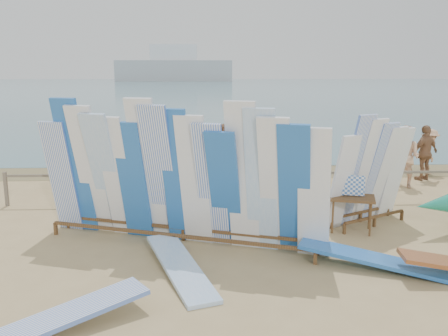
{
  "coord_description": "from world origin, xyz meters",
  "views": [
    {
      "loc": [
        -0.87,
        -9.18,
        3.42
      ],
      "look_at": [
        -0.37,
        1.97,
        1.17
      ],
      "focal_mm": 38.0,
      "sensor_mm": 36.0,
      "label": 1
    }
  ],
  "objects_px": {
    "vendor_table": "(351,213)",
    "beachgoer_3": "(197,156)",
    "beachgoer_0": "(110,167)",
    "beachgoer_2": "(171,159)",
    "beachgoer_6": "(259,158)",
    "beachgoer_4": "(225,154)",
    "beach_chair_right": "(275,183)",
    "beachgoer_9": "(430,152)",
    "flat_board_a": "(180,273)",
    "stroller": "(274,181)",
    "flat_board_d": "(375,269)",
    "beachgoer_extra_1": "(96,152)",
    "beach_chair_left": "(223,188)",
    "beachgoer_5": "(265,153)",
    "beachgoer_7": "(300,161)",
    "flat_board_e": "(52,333)",
    "beachgoer_10": "(425,153)",
    "beachgoer_1": "(69,160)",
    "beachgoer_8": "(405,157)",
    "side_surfboard_rack": "(370,176)",
    "beachgoer_11": "(77,149)",
    "main_surfboard_rack": "(177,181)"
  },
  "relations": [
    {
      "from": "vendor_table",
      "to": "beachgoer_3",
      "type": "distance_m",
      "value": 5.67
    },
    {
      "from": "beachgoer_0",
      "to": "beachgoer_2",
      "type": "relative_size",
      "value": 0.92
    },
    {
      "from": "beachgoer_6",
      "to": "beachgoer_4",
      "type": "bearing_deg",
      "value": 170.77
    },
    {
      "from": "beach_chair_right",
      "to": "beachgoer_9",
      "type": "xyz_separation_m",
      "value": [
        5.67,
        2.43,
        0.49
      ]
    },
    {
      "from": "flat_board_a",
      "to": "stroller",
      "type": "distance_m",
      "value": 5.65
    },
    {
      "from": "flat_board_d",
      "to": "beachgoer_4",
      "type": "relative_size",
      "value": 1.42
    },
    {
      "from": "beachgoer_extra_1",
      "to": "beachgoer_6",
      "type": "xyz_separation_m",
      "value": [
        5.14,
        -1.48,
        0.04
      ]
    },
    {
      "from": "beach_chair_left",
      "to": "beachgoer_5",
      "type": "bearing_deg",
      "value": 70.56
    },
    {
      "from": "stroller",
      "to": "beachgoer_7",
      "type": "distance_m",
      "value": 1.66
    },
    {
      "from": "vendor_table",
      "to": "beachgoer_2",
      "type": "relative_size",
      "value": 0.68
    },
    {
      "from": "vendor_table",
      "to": "flat_board_e",
      "type": "relative_size",
      "value": 0.46
    },
    {
      "from": "beachgoer_3",
      "to": "beachgoer_2",
      "type": "bearing_deg",
      "value": -149.8
    },
    {
      "from": "beachgoer_2",
      "to": "beachgoer_10",
      "type": "bearing_deg",
      "value": 26.63
    },
    {
      "from": "beachgoer_1",
      "to": "beachgoer_3",
      "type": "xyz_separation_m",
      "value": [
        3.8,
        0.28,
        0.02
      ]
    },
    {
      "from": "beachgoer_8",
      "to": "beachgoer_4",
      "type": "height_order",
      "value": "beachgoer_4"
    },
    {
      "from": "side_surfboard_rack",
      "to": "beachgoer_4",
      "type": "distance_m",
      "value": 5.14
    },
    {
      "from": "beachgoer_extra_1",
      "to": "beachgoer_7",
      "type": "xyz_separation_m",
      "value": [
        6.45,
        -1.16,
        -0.11
      ]
    },
    {
      "from": "flat_board_a",
      "to": "beachgoer_3",
      "type": "distance_m",
      "value": 6.63
    },
    {
      "from": "beach_chair_left",
      "to": "beachgoer_0",
      "type": "relative_size",
      "value": 0.58
    },
    {
      "from": "stroller",
      "to": "beachgoer_11",
      "type": "relative_size",
      "value": 0.72
    },
    {
      "from": "main_surfboard_rack",
      "to": "beachgoer_11",
      "type": "height_order",
      "value": "main_surfboard_rack"
    },
    {
      "from": "beachgoer_0",
      "to": "beachgoer_3",
      "type": "height_order",
      "value": "beachgoer_3"
    },
    {
      "from": "main_surfboard_rack",
      "to": "beachgoer_2",
      "type": "relative_size",
      "value": 3.13
    },
    {
      "from": "beachgoer_10",
      "to": "beachgoer_7",
      "type": "distance_m",
      "value": 4.19
    },
    {
      "from": "beachgoer_4",
      "to": "beachgoer_10",
      "type": "bearing_deg",
      "value": 140.02
    },
    {
      "from": "main_surfboard_rack",
      "to": "beach_chair_left",
      "type": "relative_size",
      "value": 5.93
    },
    {
      "from": "vendor_table",
      "to": "beachgoer_1",
      "type": "xyz_separation_m",
      "value": [
        -7.21,
        4.23,
        0.47
      ]
    },
    {
      "from": "beach_chair_right",
      "to": "beachgoer_3",
      "type": "relative_size",
      "value": 0.54
    },
    {
      "from": "beach_chair_left",
      "to": "beachgoer_7",
      "type": "relative_size",
      "value": 0.63
    },
    {
      "from": "side_surfboard_rack",
      "to": "stroller",
      "type": "xyz_separation_m",
      "value": [
        -1.76,
        2.6,
        -0.69
      ]
    },
    {
      "from": "beachgoer_6",
      "to": "beachgoer_0",
      "type": "bearing_deg",
      "value": -150.34
    },
    {
      "from": "flat_board_d",
      "to": "vendor_table",
      "type": "bearing_deg",
      "value": 18.53
    },
    {
      "from": "beachgoer_5",
      "to": "stroller",
      "type": "bearing_deg",
      "value": -23.31
    },
    {
      "from": "flat_board_a",
      "to": "beachgoer_extra_1",
      "type": "bearing_deg",
      "value": 92.99
    },
    {
      "from": "beachgoer_10",
      "to": "beachgoer_1",
      "type": "height_order",
      "value": "beachgoer_10"
    },
    {
      "from": "beachgoer_9",
      "to": "beachgoer_5",
      "type": "xyz_separation_m",
      "value": [
        -5.77,
        -0.66,
        0.11
      ]
    },
    {
      "from": "beachgoer_2",
      "to": "beachgoer_11",
      "type": "bearing_deg",
      "value": 159.89
    },
    {
      "from": "stroller",
      "to": "beachgoer_extra_1",
      "type": "height_order",
      "value": "beachgoer_extra_1"
    },
    {
      "from": "beachgoer_1",
      "to": "vendor_table",
      "type": "bearing_deg",
      "value": 123.88
    },
    {
      "from": "stroller",
      "to": "beachgoer_1",
      "type": "height_order",
      "value": "beachgoer_1"
    },
    {
      "from": "beachgoer_7",
      "to": "beachgoer_5",
      "type": "relative_size",
      "value": 0.88
    },
    {
      "from": "beachgoer_9",
      "to": "beachgoer_2",
      "type": "distance_m",
      "value": 8.91
    },
    {
      "from": "beachgoer_7",
      "to": "flat_board_d",
      "type": "bearing_deg",
      "value": 173.9
    },
    {
      "from": "stroller",
      "to": "flat_board_a",
      "type": "bearing_deg",
      "value": -94.73
    },
    {
      "from": "beachgoer_1",
      "to": "beachgoer_5",
      "type": "relative_size",
      "value": 1.01
    },
    {
      "from": "beach_chair_left",
      "to": "beachgoer_7",
      "type": "xyz_separation_m",
      "value": [
        2.43,
        1.39,
        0.49
      ]
    },
    {
      "from": "beachgoer_9",
      "to": "beachgoer_7",
      "type": "bearing_deg",
      "value": 127.3
    },
    {
      "from": "beachgoer_extra_1",
      "to": "beachgoer_2",
      "type": "distance_m",
      "value": 2.95
    },
    {
      "from": "main_surfboard_rack",
      "to": "beachgoer_10",
      "type": "xyz_separation_m",
      "value": [
        7.64,
        5.54,
        -0.43
      ]
    },
    {
      "from": "side_surfboard_rack",
      "to": "main_surfboard_rack",
      "type": "bearing_deg",
      "value": 165.33
    }
  ]
}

